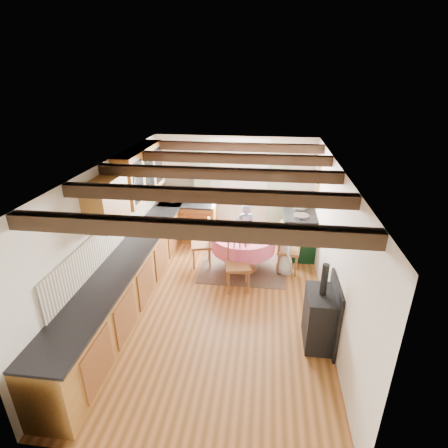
# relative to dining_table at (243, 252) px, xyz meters

# --- Properties ---
(floor) EXTENTS (3.60, 5.50, 0.00)m
(floor) POSITION_rel_dining_table_xyz_m (-0.33, -1.21, -0.38)
(floor) COLOR #A66430
(floor) RESTS_ON ground
(ceiling) EXTENTS (3.60, 5.50, 0.00)m
(ceiling) POSITION_rel_dining_table_xyz_m (-0.33, -1.21, 2.02)
(ceiling) COLOR white
(ceiling) RESTS_ON ground
(wall_back) EXTENTS (3.60, 0.00, 2.40)m
(wall_back) POSITION_rel_dining_table_xyz_m (-0.33, 1.54, 0.82)
(wall_back) COLOR silver
(wall_back) RESTS_ON ground
(wall_front) EXTENTS (3.60, 0.00, 2.40)m
(wall_front) POSITION_rel_dining_table_xyz_m (-0.33, -3.96, 0.82)
(wall_front) COLOR silver
(wall_front) RESTS_ON ground
(wall_left) EXTENTS (0.00, 5.50, 2.40)m
(wall_left) POSITION_rel_dining_table_xyz_m (-2.13, -1.21, 0.82)
(wall_left) COLOR silver
(wall_left) RESTS_ON ground
(wall_right) EXTENTS (0.00, 5.50, 2.40)m
(wall_right) POSITION_rel_dining_table_xyz_m (1.47, -1.21, 0.82)
(wall_right) COLOR silver
(wall_right) RESTS_ON ground
(beam_a) EXTENTS (3.60, 0.16, 0.16)m
(beam_a) POSITION_rel_dining_table_xyz_m (-0.33, -3.21, 1.93)
(beam_a) COLOR #2F2013
(beam_a) RESTS_ON ceiling
(beam_b) EXTENTS (3.60, 0.16, 0.16)m
(beam_b) POSITION_rel_dining_table_xyz_m (-0.33, -2.21, 1.93)
(beam_b) COLOR #2F2013
(beam_b) RESTS_ON ceiling
(beam_c) EXTENTS (3.60, 0.16, 0.16)m
(beam_c) POSITION_rel_dining_table_xyz_m (-0.33, -1.21, 1.93)
(beam_c) COLOR #2F2013
(beam_c) RESTS_ON ceiling
(beam_d) EXTENTS (3.60, 0.16, 0.16)m
(beam_d) POSITION_rel_dining_table_xyz_m (-0.33, -0.21, 1.93)
(beam_d) COLOR #2F2013
(beam_d) RESTS_ON ceiling
(beam_e) EXTENTS (3.60, 0.16, 0.16)m
(beam_e) POSITION_rel_dining_table_xyz_m (-0.33, 0.79, 1.93)
(beam_e) COLOR #2F2013
(beam_e) RESTS_ON ceiling
(splash_left) EXTENTS (0.02, 4.50, 0.55)m
(splash_left) POSITION_rel_dining_table_xyz_m (-2.11, -0.91, 0.82)
(splash_left) COLOR beige
(splash_left) RESTS_ON wall_left
(splash_back) EXTENTS (1.40, 0.02, 0.55)m
(splash_back) POSITION_rel_dining_table_xyz_m (-1.33, 1.52, 0.82)
(splash_back) COLOR beige
(splash_back) RESTS_ON wall_back
(base_cabinet_left) EXTENTS (0.60, 5.30, 0.88)m
(base_cabinet_left) POSITION_rel_dining_table_xyz_m (-1.83, -1.21, 0.06)
(base_cabinet_left) COLOR #A2682F
(base_cabinet_left) RESTS_ON floor
(base_cabinet_back) EXTENTS (1.30, 0.60, 0.88)m
(base_cabinet_back) POSITION_rel_dining_table_xyz_m (-1.38, 1.24, 0.06)
(base_cabinet_back) COLOR #A2682F
(base_cabinet_back) RESTS_ON floor
(worktop_left) EXTENTS (0.64, 5.30, 0.04)m
(worktop_left) POSITION_rel_dining_table_xyz_m (-1.81, -1.21, 0.52)
(worktop_left) COLOR black
(worktop_left) RESTS_ON base_cabinet_left
(worktop_back) EXTENTS (1.30, 0.64, 0.04)m
(worktop_back) POSITION_rel_dining_table_xyz_m (-1.38, 1.22, 0.52)
(worktop_back) COLOR black
(worktop_back) RESTS_ON base_cabinet_back
(wall_cabinet_glass) EXTENTS (0.34, 1.80, 0.90)m
(wall_cabinet_glass) POSITION_rel_dining_table_xyz_m (-1.96, -0.01, 1.57)
(wall_cabinet_glass) COLOR #A2682F
(wall_cabinet_glass) RESTS_ON wall_left
(wall_cabinet_solid) EXTENTS (0.34, 0.90, 0.70)m
(wall_cabinet_solid) POSITION_rel_dining_table_xyz_m (-1.96, -1.51, 1.52)
(wall_cabinet_solid) COLOR #A2682F
(wall_cabinet_solid) RESTS_ON wall_left
(window_frame) EXTENTS (1.34, 0.03, 1.54)m
(window_frame) POSITION_rel_dining_table_xyz_m (-0.23, 1.52, 1.22)
(window_frame) COLOR white
(window_frame) RESTS_ON wall_back
(window_pane) EXTENTS (1.20, 0.01, 1.40)m
(window_pane) POSITION_rel_dining_table_xyz_m (-0.23, 1.53, 1.22)
(window_pane) COLOR white
(window_pane) RESTS_ON wall_back
(curtain_left) EXTENTS (0.35, 0.10, 2.10)m
(curtain_left) POSITION_rel_dining_table_xyz_m (-1.08, 1.44, 0.72)
(curtain_left) COLOR #B2BA9B
(curtain_left) RESTS_ON wall_back
(curtain_right) EXTENTS (0.35, 0.10, 2.10)m
(curtain_right) POSITION_rel_dining_table_xyz_m (0.62, 1.44, 0.72)
(curtain_right) COLOR #B2BA9B
(curtain_right) RESTS_ON wall_back
(curtain_rod) EXTENTS (2.00, 0.03, 0.03)m
(curtain_rod) POSITION_rel_dining_table_xyz_m (-0.23, 1.44, 1.82)
(curtain_rod) COLOR black
(curtain_rod) RESTS_ON wall_back
(wall_picture) EXTENTS (0.04, 0.50, 0.60)m
(wall_picture) POSITION_rel_dining_table_xyz_m (1.44, 1.09, 1.32)
(wall_picture) COLOR gold
(wall_picture) RESTS_ON wall_right
(wall_plate) EXTENTS (0.30, 0.02, 0.30)m
(wall_plate) POSITION_rel_dining_table_xyz_m (0.72, 1.51, 1.32)
(wall_plate) COLOR silver
(wall_plate) RESTS_ON wall_back
(rug) EXTENTS (1.71, 1.33, 0.01)m
(rug) POSITION_rel_dining_table_xyz_m (0.00, 0.00, -0.37)
(rug) COLOR #3F2C1B
(rug) RESTS_ON floor
(dining_table) EXTENTS (1.25, 1.25, 0.76)m
(dining_table) POSITION_rel_dining_table_xyz_m (0.00, 0.00, 0.00)
(dining_table) COLOR #C6667B
(dining_table) RESTS_ON floor
(chair_near) EXTENTS (0.53, 0.54, 1.03)m
(chair_near) POSITION_rel_dining_table_xyz_m (-0.04, -0.72, 0.14)
(chair_near) COLOR brown
(chair_near) RESTS_ON floor
(chair_left) EXTENTS (0.53, 0.51, 0.99)m
(chair_left) POSITION_rel_dining_table_xyz_m (-0.86, 0.06, 0.12)
(chair_left) COLOR brown
(chair_left) RESTS_ON floor
(chair_right) EXTENTS (0.52, 0.50, 1.03)m
(chair_right) POSITION_rel_dining_table_xyz_m (0.89, 0.01, 0.14)
(chair_right) COLOR brown
(chair_right) RESTS_ON floor
(aga_range) EXTENTS (0.67, 1.04, 0.96)m
(aga_range) POSITION_rel_dining_table_xyz_m (1.14, 0.85, 0.10)
(aga_range) COLOR black
(aga_range) RESTS_ON floor
(cast_iron_stove) EXTENTS (0.39, 0.66, 1.31)m
(cast_iron_stove) POSITION_rel_dining_table_xyz_m (1.25, -1.96, 0.28)
(cast_iron_stove) COLOR black
(cast_iron_stove) RESTS_ON floor
(child_far) EXTENTS (0.45, 0.31, 1.16)m
(child_far) POSITION_rel_dining_table_xyz_m (-0.01, 0.68, 0.20)
(child_far) COLOR #505969
(child_far) RESTS_ON floor
(child_right) EXTENTS (0.41, 0.56, 1.06)m
(child_right) POSITION_rel_dining_table_xyz_m (0.82, -0.04, 0.15)
(child_right) COLOR silver
(child_right) RESTS_ON floor
(bowl_a) EXTENTS (0.33, 0.33, 0.06)m
(bowl_a) POSITION_rel_dining_table_xyz_m (0.23, 0.02, 0.41)
(bowl_a) COLOR silver
(bowl_a) RESTS_ON dining_table
(bowl_b) EXTENTS (0.23, 0.23, 0.06)m
(bowl_b) POSITION_rel_dining_table_xyz_m (0.05, -0.29, 0.41)
(bowl_b) COLOR silver
(bowl_b) RESTS_ON dining_table
(cup) EXTENTS (0.16, 0.16, 0.10)m
(cup) POSITION_rel_dining_table_xyz_m (0.23, 0.22, 0.43)
(cup) COLOR silver
(cup) RESTS_ON dining_table
(canister_tall) EXTENTS (0.13, 0.13, 0.22)m
(canister_tall) POSITION_rel_dining_table_xyz_m (-1.73, 1.19, 0.65)
(canister_tall) COLOR #262628
(canister_tall) RESTS_ON worktop_back
(canister_wide) EXTENTS (0.17, 0.17, 0.19)m
(canister_wide) POSITION_rel_dining_table_xyz_m (-1.33, 1.29, 0.64)
(canister_wide) COLOR #262628
(canister_wide) RESTS_ON worktop_back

